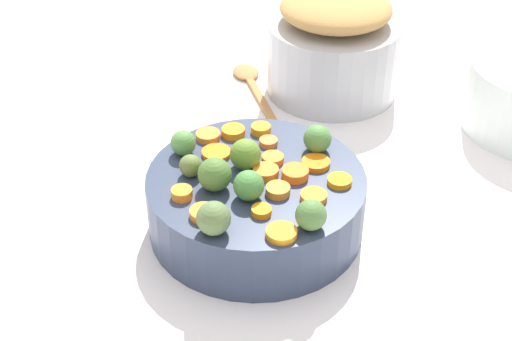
# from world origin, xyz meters

# --- Properties ---
(tabletop) EXTENTS (2.40, 2.40, 0.02)m
(tabletop) POSITION_xyz_m (0.00, 0.00, 0.01)
(tabletop) COLOR white
(tabletop) RESTS_ON ground
(serving_bowl_carrots) EXTENTS (0.28, 0.28, 0.08)m
(serving_bowl_carrots) POSITION_xyz_m (0.01, 0.01, 0.06)
(serving_bowl_carrots) COLOR #2F3952
(serving_bowl_carrots) RESTS_ON tabletop
(metal_pot) EXTENTS (0.22, 0.22, 0.13)m
(metal_pot) POSITION_xyz_m (-0.24, 0.32, 0.08)
(metal_pot) COLOR #B5B7B9
(metal_pot) RESTS_ON tabletop
(stuffing_mound) EXTENTS (0.18, 0.18, 0.05)m
(stuffing_mound) POSITION_xyz_m (-0.24, 0.32, 0.17)
(stuffing_mound) COLOR tan
(stuffing_mound) RESTS_ON metal_pot
(carrot_slice_0) EXTENTS (0.04, 0.04, 0.01)m
(carrot_slice_0) POSITION_xyz_m (-0.08, 0.07, 0.11)
(carrot_slice_0) COLOR orange
(carrot_slice_0) RESTS_ON serving_bowl_carrots
(carrot_slice_1) EXTENTS (0.04, 0.04, 0.01)m
(carrot_slice_1) POSITION_xyz_m (0.05, 0.01, 0.11)
(carrot_slice_1) COLOR orange
(carrot_slice_1) RESTS_ON serving_bowl_carrots
(carrot_slice_2) EXTENTS (0.05, 0.05, 0.01)m
(carrot_slice_2) POSITION_xyz_m (0.08, 0.04, 0.11)
(carrot_slice_2) COLOR orange
(carrot_slice_2) RESTS_ON serving_bowl_carrots
(carrot_slice_3) EXTENTS (0.05, 0.05, 0.01)m
(carrot_slice_3) POSITION_xyz_m (0.03, 0.09, 0.11)
(carrot_slice_3) COLOR orange
(carrot_slice_3) RESTS_ON serving_bowl_carrots
(carrot_slice_4) EXTENTS (0.05, 0.05, 0.01)m
(carrot_slice_4) POSITION_xyz_m (0.04, -0.09, 0.11)
(carrot_slice_4) COLOR orange
(carrot_slice_4) RESTS_ON serving_bowl_carrots
(carrot_slice_5) EXTENTS (0.05, 0.05, 0.01)m
(carrot_slice_5) POSITION_xyz_m (-0.06, -0.01, 0.11)
(carrot_slice_5) COLOR orange
(carrot_slice_5) RESTS_ON serving_bowl_carrots
(carrot_slice_6) EXTENTS (0.03, 0.03, 0.01)m
(carrot_slice_6) POSITION_xyz_m (-0.01, -0.09, 0.11)
(carrot_slice_6) COLOR orange
(carrot_slice_6) RESTS_ON serving_bowl_carrots
(carrot_slice_7) EXTENTS (0.03, 0.03, 0.01)m
(carrot_slice_7) POSITION_xyz_m (0.07, -0.03, 0.11)
(carrot_slice_7) COLOR orange
(carrot_slice_7) RESTS_ON serving_bowl_carrots
(carrot_slice_8) EXTENTS (0.03, 0.03, 0.01)m
(carrot_slice_8) POSITION_xyz_m (-0.10, 0.00, 0.11)
(carrot_slice_8) COLOR orange
(carrot_slice_8) RESTS_ON serving_bowl_carrots
(carrot_slice_9) EXTENTS (0.04, 0.04, 0.01)m
(carrot_slice_9) POSITION_xyz_m (-0.05, 0.06, 0.11)
(carrot_slice_9) COLOR orange
(carrot_slice_9) RESTS_ON serving_bowl_carrots
(carrot_slice_10) EXTENTS (0.05, 0.05, 0.01)m
(carrot_slice_10) POSITION_xyz_m (0.12, -0.03, 0.11)
(carrot_slice_10) COLOR orange
(carrot_slice_10) RESTS_ON serving_bowl_carrots
(carrot_slice_11) EXTENTS (0.04, 0.04, 0.01)m
(carrot_slice_11) POSITION_xyz_m (0.03, 0.05, 0.11)
(carrot_slice_11) COLOR orange
(carrot_slice_11) RESTS_ON serving_bowl_carrots
(carrot_slice_12) EXTENTS (0.05, 0.05, 0.01)m
(carrot_slice_12) POSITION_xyz_m (0.01, 0.02, 0.11)
(carrot_slice_12) COLOR orange
(carrot_slice_12) RESTS_ON serving_bowl_carrots
(carrot_slice_13) EXTENTS (0.04, 0.04, 0.01)m
(carrot_slice_13) POSITION_xyz_m (-0.01, 0.04, 0.11)
(carrot_slice_13) COLOR orange
(carrot_slice_13) RESTS_ON serving_bowl_carrots
(carrot_slice_14) EXTENTS (0.04, 0.04, 0.01)m
(carrot_slice_14) POSITION_xyz_m (0.07, 0.09, 0.11)
(carrot_slice_14) COLOR orange
(carrot_slice_14) RESTS_ON serving_bowl_carrots
(carrot_slice_15) EXTENTS (0.04, 0.04, 0.01)m
(carrot_slice_15) POSITION_xyz_m (-0.09, 0.03, 0.11)
(carrot_slice_15) COLOR orange
(carrot_slice_15) RESTS_ON serving_bowl_carrots
(brussels_sprout_0) EXTENTS (0.04, 0.04, 0.04)m
(brussels_sprout_0) POSITION_xyz_m (0.00, -0.05, 0.12)
(brussels_sprout_0) COLOR #4A7230
(brussels_sprout_0) RESTS_ON serving_bowl_carrots
(brussels_sprout_1) EXTENTS (0.04, 0.04, 0.04)m
(brussels_sprout_1) POSITION_xyz_m (0.13, 0.01, 0.12)
(brussels_sprout_1) COLOR #4E773B
(brussels_sprout_1) RESTS_ON serving_bowl_carrots
(brussels_sprout_2) EXTENTS (0.04, 0.04, 0.04)m
(brussels_sprout_2) POSITION_xyz_m (-0.02, 0.01, 0.12)
(brussels_sprout_2) COLOR olive
(brussels_sprout_2) RESTS_ON serving_bowl_carrots
(brussels_sprout_3) EXTENTS (0.04, 0.04, 0.04)m
(brussels_sprout_3) POSITION_xyz_m (0.07, -0.09, 0.12)
(brussels_sprout_3) COLOR #59733F
(brussels_sprout_3) RESTS_ON serving_bowl_carrots
(brussels_sprout_4) EXTENTS (0.03, 0.03, 0.03)m
(brussels_sprout_4) POSITION_xyz_m (-0.09, -0.05, 0.12)
(brussels_sprout_4) COLOR #508940
(brussels_sprout_4) RESTS_ON serving_bowl_carrots
(brussels_sprout_5) EXTENTS (0.04, 0.04, 0.04)m
(brussels_sprout_5) POSITION_xyz_m (-0.00, 0.11, 0.12)
(brussels_sprout_5) COLOR #4D843E
(brussels_sprout_5) RESTS_ON serving_bowl_carrots
(brussels_sprout_6) EXTENTS (0.04, 0.04, 0.04)m
(brussels_sprout_6) POSITION_xyz_m (0.04, -0.02, 0.12)
(brussels_sprout_6) COLOR #46843D
(brussels_sprout_6) RESTS_ON serving_bowl_carrots
(brussels_sprout_7) EXTENTS (0.03, 0.03, 0.03)m
(brussels_sprout_7) POSITION_xyz_m (-0.04, -0.06, 0.12)
(brussels_sprout_7) COLOR #5E7235
(brussels_sprout_7) RESTS_ON serving_bowl_carrots
(wooden_spoon) EXTENTS (0.30, 0.11, 0.01)m
(wooden_spoon) POSITION_xyz_m (-0.30, 0.20, 0.03)
(wooden_spoon) COLOR #B07840
(wooden_spoon) RESTS_ON tabletop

